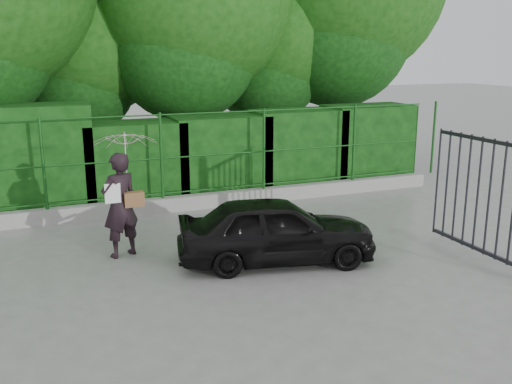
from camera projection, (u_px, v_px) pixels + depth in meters
name	position (u px, v px, depth m)	size (l,w,h in m)	color
ground	(208.00, 298.00, 7.87)	(80.00, 80.00, 0.00)	gray
kerb	(144.00, 207.00, 11.89)	(14.00, 0.25, 0.30)	#9E9E99
fence	(153.00, 157.00, 11.71)	(14.13, 0.06, 1.80)	#134814
hedge	(125.00, 158.00, 12.50)	(14.20, 1.20, 2.26)	black
woman	(124.00, 175.00, 9.24)	(1.03, 1.02, 2.06)	black
car	(276.00, 230.00, 9.12)	(1.27, 3.15, 1.07)	black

